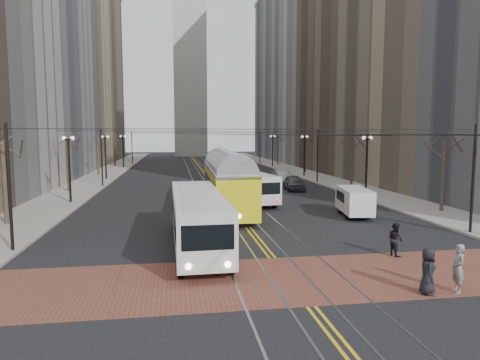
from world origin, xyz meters
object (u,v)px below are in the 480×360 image
object	(u,v)px
transit_bus	(197,221)
sedan_silver	(283,177)
sedan_grey	(294,183)
pedestrian_b	(458,268)
clock_tower	(189,26)
streetcar	(227,187)
pedestrian_c	(395,239)
pedestrian_a	(428,271)
cargo_van	(354,202)
rear_bus	(247,187)

from	to	relation	value
transit_bus	sedan_silver	xyz separation A→B (m)	(12.03, 28.70, -0.67)
sedan_grey	pedestrian_b	size ratio (longest dim) A/B	2.52
clock_tower	sedan_grey	bearing A→B (deg)	-84.00
streetcar	pedestrian_c	world-z (taller)	streetcar
pedestrian_b	pedestrian_c	distance (m)	5.00
pedestrian_a	pedestrian_b	xyz separation A→B (m)	(1.25, 0.00, 0.05)
pedestrian_b	pedestrian_c	size ratio (longest dim) A/B	1.13
clock_tower	pedestrian_a	distance (m)	114.12
cargo_van	rear_bus	bearing A→B (deg)	138.67
streetcar	sedan_silver	distance (m)	19.41
cargo_van	pedestrian_c	distance (m)	10.37
transit_bus	sedan_grey	xyz separation A→B (m)	(11.71, 22.39, -0.67)
rear_bus	cargo_van	xyz separation A→B (m)	(6.60, -8.11, -0.31)
sedan_silver	pedestrian_b	size ratio (longest dim) A/B	2.61
cargo_van	pedestrian_b	distance (m)	15.32
cargo_van	pedestrian_b	bearing A→B (deg)	-89.65
pedestrian_b	cargo_van	bearing A→B (deg)	-177.51
transit_bus	rear_bus	distance (m)	16.11
sedan_silver	cargo_van	bearing A→B (deg)	-91.61
sedan_silver	clock_tower	bearing A→B (deg)	95.50
sedan_grey	pedestrian_b	distance (m)	30.49
clock_tower	transit_bus	size ratio (longest dim) A/B	5.61
rear_bus	pedestrian_b	bearing A→B (deg)	-89.38
cargo_van	sedan_silver	bearing A→B (deg)	99.20
transit_bus	pedestrian_c	size ratio (longest dim) A/B	7.10
pedestrian_b	pedestrian_c	bearing A→B (deg)	-170.35
rear_bus	sedan_silver	bearing A→B (deg)	53.98
sedan_grey	pedestrian_c	xyz separation A→B (m)	(-2.08, -25.41, 0.04)
sedan_silver	pedestrian_b	distance (m)	36.81
pedestrian_a	cargo_van	bearing A→B (deg)	8.94
clock_tower	sedan_silver	bearing A→B (deg)	-83.23
transit_bus	sedan_silver	distance (m)	31.12
streetcar	rear_bus	distance (m)	4.35
transit_bus	cargo_van	bearing A→B (deg)	29.85
transit_bus	cargo_van	size ratio (longest dim) A/B	2.51
streetcar	pedestrian_b	xyz separation A→B (m)	(6.45, -19.57, -0.88)
streetcar	pedestrian_c	distance (m)	16.03
sedan_grey	pedestrian_a	xyz separation A→B (m)	(-3.50, -30.41, 0.10)
transit_bus	sedan_grey	distance (m)	25.27
rear_bus	pedestrian_c	world-z (taller)	rear_bus
clock_tower	cargo_van	bearing A→B (deg)	-84.86
sedan_grey	pedestrian_c	distance (m)	25.49
pedestrian_b	clock_tower	bearing A→B (deg)	-165.18
transit_bus	sedan_silver	world-z (taller)	transit_bus
clock_tower	pedestrian_a	size ratio (longest dim) A/B	37.23
cargo_van	pedestrian_a	size ratio (longest dim) A/B	2.64
sedan_grey	pedestrian_a	bearing A→B (deg)	-89.79
transit_bus	pedestrian_c	distance (m)	10.11
transit_bus	streetcar	bearing A→B (deg)	74.46
rear_bus	sedan_silver	size ratio (longest dim) A/B	2.11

